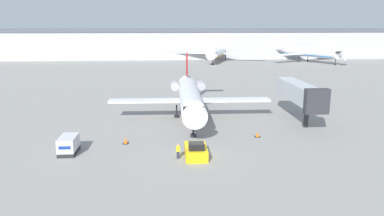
{
  "coord_description": "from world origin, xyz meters",
  "views": [
    {
      "loc": [
        -3.41,
        -39.57,
        14.72
      ],
      "look_at": [
        0.0,
        8.95,
        3.61
      ],
      "focal_mm": 35.0,
      "sensor_mm": 36.0,
      "label": 1
    }
  ],
  "objects": [
    {
      "name": "traffic_cone_left",
      "position": [
        -8.55,
        5.36,
        0.4
      ],
      "size": [
        0.69,
        0.69,
        0.83
      ],
      "color": "black",
      "rests_on": "ground"
    },
    {
      "name": "worker_near_tug",
      "position": [
        -2.2,
        -0.29,
        0.89
      ],
      "size": [
        0.4,
        0.24,
        1.71
      ],
      "color": "#232838",
      "rests_on": "ground"
    },
    {
      "name": "terminal_building",
      "position": [
        0.0,
        120.0,
        6.13
      ],
      "size": [
        180.0,
        16.8,
        12.21
      ],
      "color": "#B2B2B7",
      "rests_on": "ground"
    },
    {
      "name": "airplane_parked_far_right",
      "position": [
        50.56,
        102.04,
        3.98
      ],
      "size": [
        29.58,
        33.85,
        11.0
      ],
      "color": "white",
      "rests_on": "ground"
    },
    {
      "name": "jet_bridge",
      "position": [
        16.6,
        14.22,
        4.46
      ],
      "size": [
        3.2,
        14.62,
        6.19
      ],
      "color": "#2D2D33",
      "rests_on": "ground"
    },
    {
      "name": "pushback_tug",
      "position": [
        -0.2,
        -0.03,
        0.74
      ],
      "size": [
        2.4,
        4.22,
        1.95
      ],
      "color": "yellow",
      "rests_on": "ground"
    },
    {
      "name": "airplane_parked_far_left",
      "position": [
        17.67,
        107.55,
        3.73
      ],
      "size": [
        34.51,
        35.32,
        10.67
      ],
      "color": "silver",
      "rests_on": "ground"
    },
    {
      "name": "ground_plane",
      "position": [
        0.0,
        0.0,
        0.0
      ],
      "size": [
        600.0,
        600.0,
        0.0
      ],
      "primitive_type": "plane",
      "color": "gray"
    },
    {
      "name": "traffic_cone_right",
      "position": [
        8.55,
        7.04,
        0.33
      ],
      "size": [
        0.73,
        0.73,
        0.69
      ],
      "color": "black",
      "rests_on": "ground"
    },
    {
      "name": "luggage_cart",
      "position": [
        -14.73,
        2.33,
        1.0
      ],
      "size": [
        1.86,
        3.48,
        2.01
      ],
      "color": "#232326",
      "rests_on": "ground"
    },
    {
      "name": "airplane_main",
      "position": [
        0.25,
        17.22,
        3.62
      ],
      "size": [
        25.11,
        26.09,
        9.61
      ],
      "color": "silver",
      "rests_on": "ground"
    }
  ]
}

